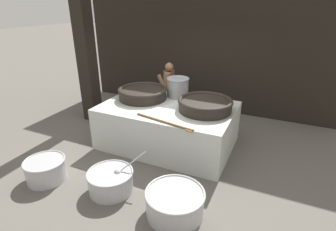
{
  "coord_description": "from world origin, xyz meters",
  "views": [
    {
      "loc": [
        2.19,
        -4.77,
        2.97
      ],
      "look_at": [
        0.0,
        0.0,
        0.7
      ],
      "focal_mm": 28.0,
      "sensor_mm": 36.0,
      "label": 1
    }
  ],
  "objects_px": {
    "prep_bowl_vegetables": "(111,180)",
    "giant_wok_far": "(205,104)",
    "giant_wok_near": "(143,93)",
    "prep_bowl_meat": "(46,169)",
    "cook": "(169,90)",
    "prep_bowl_extra": "(175,202)",
    "stock_pot": "(178,87)"
  },
  "relations": [
    {
      "from": "stock_pot",
      "to": "prep_bowl_meat",
      "type": "bearing_deg",
      "value": -117.05
    },
    {
      "from": "prep_bowl_vegetables",
      "to": "prep_bowl_meat",
      "type": "distance_m",
      "value": 1.27
    },
    {
      "from": "cook",
      "to": "prep_bowl_vegetables",
      "type": "height_order",
      "value": "cook"
    },
    {
      "from": "prep_bowl_vegetables",
      "to": "giant_wok_far",
      "type": "bearing_deg",
      "value": 62.73
    },
    {
      "from": "prep_bowl_meat",
      "to": "giant_wok_near",
      "type": "bearing_deg",
      "value": 72.08
    },
    {
      "from": "prep_bowl_meat",
      "to": "prep_bowl_extra",
      "type": "relative_size",
      "value": 0.79
    },
    {
      "from": "giant_wok_far",
      "to": "prep_bowl_vegetables",
      "type": "bearing_deg",
      "value": -117.27
    },
    {
      "from": "stock_pot",
      "to": "prep_bowl_extra",
      "type": "distance_m",
      "value": 2.93
    },
    {
      "from": "giant_wok_far",
      "to": "prep_bowl_vegetables",
      "type": "distance_m",
      "value": 2.35
    },
    {
      "from": "giant_wok_far",
      "to": "giant_wok_near",
      "type": "bearing_deg",
      "value": 176.18
    },
    {
      "from": "giant_wok_far",
      "to": "prep_bowl_vegetables",
      "type": "height_order",
      "value": "giant_wok_far"
    },
    {
      "from": "giant_wok_far",
      "to": "prep_bowl_meat",
      "type": "xyz_separation_m",
      "value": [
        -2.25,
        -2.18,
        -0.84
      ]
    },
    {
      "from": "giant_wok_far",
      "to": "prep_bowl_vegetables",
      "type": "relative_size",
      "value": 1.25
    },
    {
      "from": "giant_wok_far",
      "to": "stock_pot",
      "type": "bearing_deg",
      "value": 145.75
    },
    {
      "from": "giant_wok_near",
      "to": "cook",
      "type": "distance_m",
      "value": 1.13
    },
    {
      "from": "stock_pot",
      "to": "giant_wok_near",
      "type": "bearing_deg",
      "value": -144.72
    },
    {
      "from": "giant_wok_near",
      "to": "prep_bowl_vegetables",
      "type": "distance_m",
      "value": 2.28
    },
    {
      "from": "prep_bowl_extra",
      "to": "giant_wok_far",
      "type": "bearing_deg",
      "value": 95.61
    },
    {
      "from": "giant_wok_near",
      "to": "prep_bowl_vegetables",
      "type": "xyz_separation_m",
      "value": [
        0.51,
        -2.05,
        -0.86
      ]
    },
    {
      "from": "prep_bowl_meat",
      "to": "prep_bowl_vegetables",
      "type": "bearing_deg",
      "value": 10.59
    },
    {
      "from": "cook",
      "to": "prep_bowl_vegetables",
      "type": "xyz_separation_m",
      "value": [
        0.35,
        -3.15,
        -0.64
      ]
    },
    {
      "from": "cook",
      "to": "prep_bowl_extra",
      "type": "relative_size",
      "value": 1.71
    },
    {
      "from": "stock_pot",
      "to": "prep_bowl_extra",
      "type": "relative_size",
      "value": 0.58
    },
    {
      "from": "giant_wok_far",
      "to": "cook",
      "type": "relative_size",
      "value": 0.72
    },
    {
      "from": "stock_pot",
      "to": "prep_bowl_vegetables",
      "type": "relative_size",
      "value": 0.59
    },
    {
      "from": "cook",
      "to": "prep_bowl_meat",
      "type": "height_order",
      "value": "cook"
    },
    {
      "from": "prep_bowl_meat",
      "to": "prep_bowl_extra",
      "type": "bearing_deg",
      "value": 4.44
    },
    {
      "from": "stock_pot",
      "to": "prep_bowl_extra",
      "type": "bearing_deg",
      "value": -67.95
    },
    {
      "from": "prep_bowl_extra",
      "to": "cook",
      "type": "bearing_deg",
      "value": 115.94
    },
    {
      "from": "prep_bowl_extra",
      "to": "giant_wok_near",
      "type": "bearing_deg",
      "value": 129.24
    },
    {
      "from": "giant_wok_near",
      "to": "prep_bowl_meat",
      "type": "height_order",
      "value": "giant_wok_near"
    },
    {
      "from": "prep_bowl_vegetables",
      "to": "prep_bowl_extra",
      "type": "height_order",
      "value": "prep_bowl_vegetables"
    }
  ]
}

